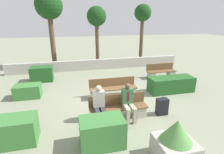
{
  "coord_description": "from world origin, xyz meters",
  "views": [
    {
      "loc": [
        -1.86,
        -6.7,
        3.37
      ],
      "look_at": [
        -0.1,
        0.5,
        0.9
      ],
      "focal_mm": 28.0,
      "sensor_mm": 36.0,
      "label": 1
    }
  ],
  "objects_px": {
    "person_seated_man": "(128,101)",
    "person_seated_woman": "(99,103)",
    "tree_center_left": "(97,19)",
    "tree_center_right": "(143,16)",
    "bench_right_side": "(161,73)",
    "bench_front": "(118,109)",
    "bench_left_side": "(113,90)",
    "suitcase": "(162,107)",
    "planter_corner_left": "(175,143)",
    "tree_leftmost": "(49,8)"
  },
  "relations": [
    {
      "from": "person_seated_man",
      "to": "person_seated_woman",
      "type": "distance_m",
      "value": 1.01
    },
    {
      "from": "person_seated_woman",
      "to": "tree_center_left",
      "type": "xyz_separation_m",
      "value": [
        1.17,
        7.55,
        2.67
      ]
    },
    {
      "from": "tree_center_right",
      "to": "bench_right_side",
      "type": "bearing_deg",
      "value": -94.84
    },
    {
      "from": "bench_front",
      "to": "bench_left_side",
      "type": "relative_size",
      "value": 0.97
    },
    {
      "from": "suitcase",
      "to": "tree_center_left",
      "type": "bearing_deg",
      "value": 98.64
    },
    {
      "from": "person_seated_man",
      "to": "suitcase",
      "type": "relative_size",
      "value": 1.57
    },
    {
      "from": "bench_left_side",
      "to": "tree_center_right",
      "type": "xyz_separation_m",
      "value": [
        3.79,
        5.97,
        3.25
      ]
    },
    {
      "from": "bench_front",
      "to": "planter_corner_left",
      "type": "distance_m",
      "value": 2.39
    },
    {
      "from": "bench_right_side",
      "to": "planter_corner_left",
      "type": "height_order",
      "value": "planter_corner_left"
    },
    {
      "from": "bench_right_side",
      "to": "suitcase",
      "type": "relative_size",
      "value": 2.12
    },
    {
      "from": "person_seated_man",
      "to": "person_seated_woman",
      "type": "bearing_deg",
      "value": 179.85
    },
    {
      "from": "person_seated_man",
      "to": "tree_leftmost",
      "type": "bearing_deg",
      "value": 110.45
    },
    {
      "from": "person_seated_woman",
      "to": "tree_leftmost",
      "type": "height_order",
      "value": "tree_leftmost"
    },
    {
      "from": "bench_left_side",
      "to": "tree_center_left",
      "type": "relative_size",
      "value": 0.5
    },
    {
      "from": "bench_right_side",
      "to": "person_seated_man",
      "type": "xyz_separation_m",
      "value": [
        -3.4,
        -3.89,
        0.39
      ]
    },
    {
      "from": "planter_corner_left",
      "to": "suitcase",
      "type": "height_order",
      "value": "planter_corner_left"
    },
    {
      "from": "bench_front",
      "to": "planter_corner_left",
      "type": "relative_size",
      "value": 1.8
    },
    {
      "from": "planter_corner_left",
      "to": "suitcase",
      "type": "relative_size",
      "value": 1.38
    },
    {
      "from": "bench_front",
      "to": "planter_corner_left",
      "type": "height_order",
      "value": "planter_corner_left"
    },
    {
      "from": "bench_front",
      "to": "bench_right_side",
      "type": "relative_size",
      "value": 1.17
    },
    {
      "from": "person_seated_man",
      "to": "tree_center_right",
      "type": "height_order",
      "value": "tree_center_right"
    },
    {
      "from": "person_seated_woman",
      "to": "bench_right_side",
      "type": "bearing_deg",
      "value": 41.42
    },
    {
      "from": "person_seated_woman",
      "to": "suitcase",
      "type": "height_order",
      "value": "person_seated_woman"
    },
    {
      "from": "bench_left_side",
      "to": "bench_right_side",
      "type": "bearing_deg",
      "value": 19.29
    },
    {
      "from": "bench_left_side",
      "to": "tree_center_right",
      "type": "relative_size",
      "value": 0.48
    },
    {
      "from": "suitcase",
      "to": "tree_leftmost",
      "type": "distance_m",
      "value": 9.74
    },
    {
      "from": "suitcase",
      "to": "tree_leftmost",
      "type": "xyz_separation_m",
      "value": [
        -4.26,
        7.92,
        3.75
      ]
    },
    {
      "from": "bench_right_side",
      "to": "person_seated_man",
      "type": "bearing_deg",
      "value": -126.24
    },
    {
      "from": "bench_right_side",
      "to": "tree_leftmost",
      "type": "relative_size",
      "value": 0.34
    },
    {
      "from": "planter_corner_left",
      "to": "tree_center_left",
      "type": "relative_size",
      "value": 0.27
    },
    {
      "from": "bench_right_side",
      "to": "tree_center_left",
      "type": "distance_m",
      "value": 5.77
    },
    {
      "from": "suitcase",
      "to": "tree_leftmost",
      "type": "bearing_deg",
      "value": 118.28
    },
    {
      "from": "bench_front",
      "to": "tree_center_right",
      "type": "distance_m",
      "value": 9.34
    },
    {
      "from": "bench_left_side",
      "to": "planter_corner_left",
      "type": "relative_size",
      "value": 1.86
    },
    {
      "from": "person_seated_man",
      "to": "tree_center_right",
      "type": "bearing_deg",
      "value": 64.69
    },
    {
      "from": "tree_leftmost",
      "to": "bench_left_side",
      "type": "bearing_deg",
      "value": -64.13
    },
    {
      "from": "planter_corner_left",
      "to": "person_seated_man",
      "type": "bearing_deg",
      "value": 103.13
    },
    {
      "from": "person_seated_woman",
      "to": "tree_center_right",
      "type": "bearing_deg",
      "value": 59.01
    },
    {
      "from": "person_seated_man",
      "to": "suitcase",
      "type": "distance_m",
      "value": 1.37
    },
    {
      "from": "person_seated_woman",
      "to": "planter_corner_left",
      "type": "relative_size",
      "value": 1.15
    },
    {
      "from": "bench_front",
      "to": "bench_right_side",
      "type": "distance_m",
      "value": 5.27
    },
    {
      "from": "suitcase",
      "to": "bench_right_side",
      "type": "bearing_deg",
      "value": 61.8
    },
    {
      "from": "bench_left_side",
      "to": "tree_leftmost",
      "type": "bearing_deg",
      "value": 105.67
    },
    {
      "from": "person_seated_woman",
      "to": "bench_left_side",
      "type": "bearing_deg",
      "value": 63.77
    },
    {
      "from": "tree_leftmost",
      "to": "suitcase",
      "type": "bearing_deg",
      "value": -61.72
    },
    {
      "from": "bench_front",
      "to": "tree_leftmost",
      "type": "xyz_separation_m",
      "value": [
        -2.64,
        7.77,
        3.74
      ]
    },
    {
      "from": "person_seated_man",
      "to": "person_seated_woman",
      "type": "xyz_separation_m",
      "value": [
        -1.01,
        0.0,
        0.01
      ]
    },
    {
      "from": "bench_right_side",
      "to": "person_seated_woman",
      "type": "distance_m",
      "value": 5.89
    },
    {
      "from": "person_seated_man",
      "to": "planter_corner_left",
      "type": "height_order",
      "value": "person_seated_man"
    },
    {
      "from": "planter_corner_left",
      "to": "tree_leftmost",
      "type": "relative_size",
      "value": 0.22
    }
  ]
}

